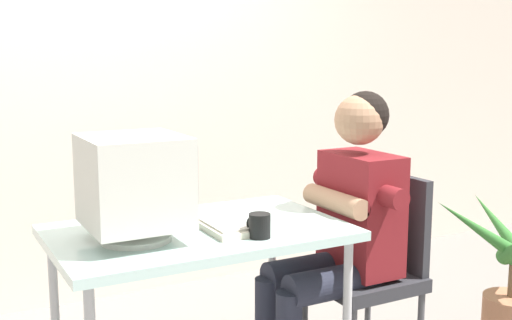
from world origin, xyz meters
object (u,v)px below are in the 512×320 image
crt_monitor (135,183)px  keyboard (216,221)px  desk (199,243)px  person_seated (342,222)px  office_chair (375,262)px  desk_mug (259,225)px

crt_monitor → keyboard: crt_monitor is taller
desk → keyboard: bearing=8.6°
crt_monitor → keyboard: 0.41m
crt_monitor → person_seated: 0.96m
office_chair → desk_mug: (-0.70, -0.19, 0.31)m
crt_monitor → desk_mug: size_ratio=4.16×
office_chair → desk_mug: office_chair is taller
desk → office_chair: office_chair is taller
keyboard → person_seated: size_ratio=0.38×
crt_monitor → person_seated: bearing=0.6°
desk → keyboard: size_ratio=2.37×
office_chair → person_seated: bearing=180.0°
office_chair → person_seated: (-0.19, 0.00, 0.21)m
desk_mug → office_chair: bearing=14.9°
crt_monitor → desk_mug: 0.48m
desk → desk_mug: (0.15, -0.23, 0.11)m
desk → crt_monitor: 0.38m
crt_monitor → office_chair: bearing=0.5°
desk → person_seated: person_seated is taller
crt_monitor → office_chair: size_ratio=0.44×
office_chair → keyboard: bearing=176.2°
desk → person_seated: size_ratio=0.89×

